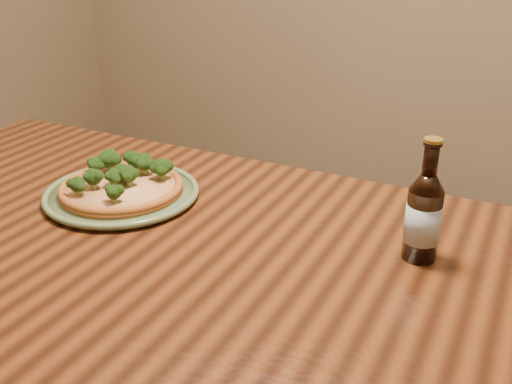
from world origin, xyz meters
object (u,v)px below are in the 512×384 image
at_px(pizza, 121,185).
at_px(beer_bottle, 423,216).
at_px(table, 169,288).
at_px(plate, 122,193).

xyz_separation_m(pizza, beer_bottle, (0.62, 0.03, 0.05)).
xyz_separation_m(table, pizza, (-0.20, 0.13, 0.12)).
relative_size(table, plate, 4.88).
relative_size(table, beer_bottle, 7.25).
distance_m(table, plate, 0.26).
xyz_separation_m(plate, pizza, (-0.00, 0.00, 0.02)).
relative_size(plate, beer_bottle, 1.49).
bearing_deg(table, pizza, 147.11).
relative_size(table, pizza, 6.14).
bearing_deg(pizza, beer_bottle, 2.75).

